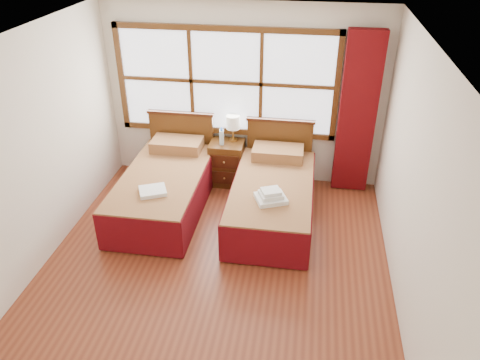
# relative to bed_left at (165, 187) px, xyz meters

# --- Properties ---
(floor) EXTENTS (4.50, 4.50, 0.00)m
(floor) POSITION_rel_bed_left_xyz_m (0.93, -1.20, -0.32)
(floor) COLOR brown
(floor) RESTS_ON ground
(ceiling) EXTENTS (4.50, 4.50, 0.00)m
(ceiling) POSITION_rel_bed_left_xyz_m (0.93, -1.20, 2.28)
(ceiling) COLOR white
(ceiling) RESTS_ON wall_back
(wall_back) EXTENTS (4.00, 0.00, 4.00)m
(wall_back) POSITION_rel_bed_left_xyz_m (0.93, 1.05, 0.98)
(wall_back) COLOR silver
(wall_back) RESTS_ON floor
(wall_left) EXTENTS (0.00, 4.50, 4.50)m
(wall_left) POSITION_rel_bed_left_xyz_m (-1.07, -1.20, 0.98)
(wall_left) COLOR silver
(wall_left) RESTS_ON floor
(wall_right) EXTENTS (0.00, 4.50, 4.50)m
(wall_right) POSITION_rel_bed_left_xyz_m (2.93, -1.20, 0.98)
(wall_right) COLOR silver
(wall_right) RESTS_ON floor
(window) EXTENTS (3.16, 0.06, 1.56)m
(window) POSITION_rel_bed_left_xyz_m (0.68, 1.02, 1.18)
(window) COLOR white
(window) RESTS_ON wall_back
(curtain) EXTENTS (0.50, 0.16, 2.30)m
(curtain) POSITION_rel_bed_left_xyz_m (2.53, 0.91, 0.85)
(curtain) COLOR #660A0D
(curtain) RESTS_ON wall_back
(bed_left) EXTENTS (1.07, 2.09, 1.04)m
(bed_left) POSITION_rel_bed_left_xyz_m (0.00, 0.00, 0.00)
(bed_left) COLOR #3F1B0D
(bed_left) RESTS_ON floor
(bed_right) EXTENTS (1.05, 2.07, 1.02)m
(bed_right) POSITION_rel_bed_left_xyz_m (1.48, 0.00, -0.01)
(bed_right) COLOR #3F1B0D
(bed_right) RESTS_ON floor
(nightstand) EXTENTS (0.49, 0.49, 0.66)m
(nightstand) POSITION_rel_bed_left_xyz_m (0.72, 0.80, 0.01)
(nightstand) COLOR #522E11
(nightstand) RESTS_ON floor
(towels_left) EXTENTS (0.41, 0.39, 0.05)m
(towels_left) POSITION_rel_bed_left_xyz_m (0.02, -0.54, 0.26)
(towels_left) COLOR white
(towels_left) RESTS_ON bed_left
(towels_right) EXTENTS (0.45, 0.42, 0.15)m
(towels_right) POSITION_rel_bed_left_xyz_m (1.49, -0.47, 0.29)
(towels_right) COLOR white
(towels_right) RESTS_ON bed_right
(lamp) EXTENTS (0.20, 0.20, 0.39)m
(lamp) POSITION_rel_bed_left_xyz_m (0.79, 0.91, 0.61)
(lamp) COLOR gold
(lamp) RESTS_ON nightstand
(bottle_near) EXTENTS (0.07, 0.07, 0.25)m
(bottle_near) POSITION_rel_bed_left_xyz_m (0.66, 0.73, 0.45)
(bottle_near) COLOR silver
(bottle_near) RESTS_ON nightstand
(bottle_far) EXTENTS (0.07, 0.07, 0.25)m
(bottle_far) POSITION_rel_bed_left_xyz_m (0.65, 0.77, 0.46)
(bottle_far) COLOR silver
(bottle_far) RESTS_ON nightstand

